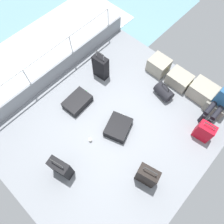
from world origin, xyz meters
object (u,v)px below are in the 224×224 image
object	(u,v)px
suitcase_3	(204,131)
paper_cup	(90,140)
cargo_crate_3	(217,105)
passenger_seated	(220,103)
cargo_crate_0	(159,65)
suitcase_0	(61,168)
suitcase_1	(77,102)
suitcase_4	(147,176)
duffel_bag	(164,92)
cargo_crate_2	(202,91)
suitcase_5	(101,67)
suitcase_2	(118,127)
cargo_crate_1	(179,79)

from	to	relation	value
suitcase_3	paper_cup	xyz separation A→B (m)	(-1.83, -1.87, -0.22)
cargo_crate_3	passenger_seated	xyz separation A→B (m)	(0.00, -0.18, 0.37)
passenger_seated	paper_cup	distance (m)	3.13
cargo_crate_0	suitcase_3	distance (m)	2.13
suitcase_0	suitcase_1	size ratio (longest dim) A/B	1.15
suitcase_4	duffel_bag	bearing A→B (deg)	116.63
suitcase_1	paper_cup	bearing A→B (deg)	-26.88
cargo_crate_2	suitcase_5	size ratio (longest dim) A/B	0.73
suitcase_0	suitcase_2	bearing A→B (deg)	82.53
suitcase_0	suitcase_3	xyz separation A→B (m)	(1.75, 2.77, -0.05)
cargo_crate_1	suitcase_1	xyz separation A→B (m)	(-1.51, -2.29, -0.07)
paper_cup	passenger_seated	bearing A→B (deg)	56.50
cargo_crate_1	cargo_crate_3	distance (m)	1.14
passenger_seated	suitcase_0	xyz separation A→B (m)	(-1.63, -3.47, -0.22)
cargo_crate_0	paper_cup	distance (m)	2.75
suitcase_1	cargo_crate_2	bearing A→B (deg)	47.38
suitcase_1	suitcase_2	xyz separation A→B (m)	(1.23, 0.18, 0.01)
suitcase_3	duffel_bag	size ratio (longest dim) A/B	1.20
cargo_crate_1	suitcase_2	size ratio (longest dim) A/B	0.84
suitcase_3	cargo_crate_3	bearing A→B (deg)	98.22
cargo_crate_2	suitcase_2	bearing A→B (deg)	-113.25
suitcase_3	suitcase_4	distance (m)	1.72
suitcase_1	suitcase_4	distance (m)	2.47
cargo_crate_2	cargo_crate_3	xyz separation A→B (m)	(0.49, -0.08, -0.03)
cargo_crate_0	suitcase_5	xyz separation A→B (m)	(-1.03, -1.20, 0.14)
cargo_crate_1	cargo_crate_3	xyz separation A→B (m)	(1.14, -0.01, 0.00)
suitcase_5	paper_cup	world-z (taller)	suitcase_5
suitcase_2	paper_cup	xyz separation A→B (m)	(-0.28, -0.66, -0.06)
cargo_crate_1	cargo_crate_2	world-z (taller)	cargo_crate_2
cargo_crate_0	paper_cup	size ratio (longest dim) A/B	5.51
suitcase_1	suitcase_2	bearing A→B (deg)	8.44
cargo_crate_0	suitcase_3	world-z (taller)	suitcase_3
suitcase_3	duffel_bag	world-z (taller)	suitcase_3
suitcase_4	suitcase_0	bearing A→B (deg)	-142.39
cargo_crate_3	suitcase_2	bearing A→B (deg)	-124.22
passenger_seated	suitcase_3	xyz separation A→B (m)	(0.13, -0.71, -0.27)
suitcase_0	cargo_crate_0	bearing A→B (deg)	92.96
cargo_crate_2	suitcase_4	world-z (taller)	suitcase_4
cargo_crate_3	suitcase_2	world-z (taller)	cargo_crate_3
passenger_seated	suitcase_5	bearing A→B (deg)	-160.02
suitcase_3	suitcase_4	xyz separation A→B (m)	(-0.34, -1.68, 0.08)
cargo_crate_1	suitcase_3	bearing A→B (deg)	-35.14
duffel_bag	cargo_crate_0	bearing A→B (deg)	137.03
suitcase_3	paper_cup	bearing A→B (deg)	-134.42
suitcase_1	duffel_bag	size ratio (longest dim) A/B	1.34
passenger_seated	suitcase_4	size ratio (longest dim) A/B	1.21
cargo_crate_3	duffel_bag	bearing A→B (deg)	-154.75
cargo_crate_1	suitcase_0	distance (m)	3.70
cargo_crate_1	cargo_crate_3	size ratio (longest dim) A/B	1.18
cargo_crate_1	suitcase_0	bearing A→B (deg)	-97.50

